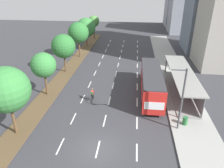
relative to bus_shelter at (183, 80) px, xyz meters
The scene contains 18 objects.
ground_plane 15.58m from the bus_shelter, 128.04° to the right, with size 140.00×140.00×0.00m, color #38383D.
median_strip 19.55m from the bus_shelter, 156.33° to the left, with size 2.60×52.00×0.12m, color brown.
sidewalk_right 8.03m from the bus_shelter, 92.06° to the left, with size 4.50×52.00×0.15m, color #9E9E99.
lane_divider_left 14.23m from the bus_shelter, 157.49° to the left, with size 0.14×46.17×0.01m.
lane_divider_center 11.11m from the bus_shelter, 150.46° to the left, with size 0.14×46.17×0.01m.
lane_divider_right 8.31m from the bus_shelter, 138.16° to the left, with size 0.14×46.17×0.01m.
bus_shelter is the anchor object (origin of this frame).
bus 4.46m from the bus_shelter, 163.86° to the right, with size 2.54×11.29×3.37m.
cyclist 12.29m from the bus_shelter, 162.45° to the right, with size 0.46×1.82×1.71m.
median_tree_nearest 21.17m from the bus_shelter, 148.56° to the right, with size 4.23×4.23×6.90m.
median_tree_second 18.32m from the bus_shelter, behind, with size 3.19×3.19×5.72m.
median_tree_third 18.95m from the bus_shelter, 163.47° to the left, with size 3.84×3.84×6.24m.
median_tree_fourth 22.39m from the bus_shelter, 142.58° to the left, with size 4.00×4.00×6.81m.
median_tree_fifth 28.22m from the bus_shelter, 129.74° to the left, with size 4.38×4.38×6.45m.
median_tree_farthest 34.71m from the bus_shelter, 120.72° to the left, with size 2.89×2.89×5.85m.
streetlight 8.97m from the bus_shelter, 103.99° to the right, with size 1.91×0.24×6.50m.
trash_bin 7.89m from the bus_shelter, 97.99° to the right, with size 0.52×0.52×0.85m, color #286B38.
building_far_right 41.34m from the bus_shelter, 77.99° to the left, with size 10.73×8.18×16.74m, color #8E939E.
Camera 1 is at (2.88, -14.40, 13.47)m, focal length 33.84 mm.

